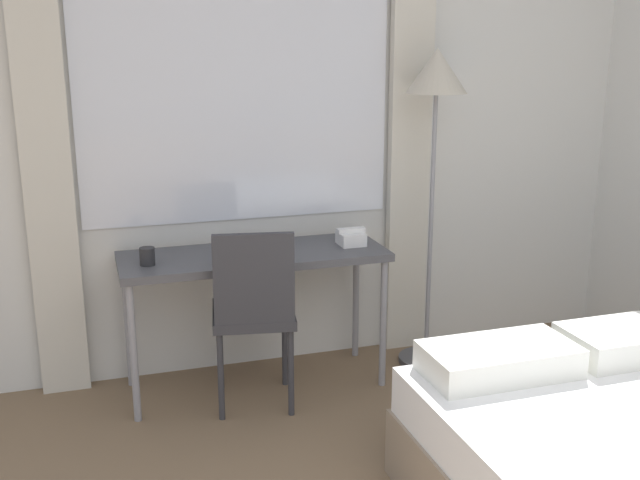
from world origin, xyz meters
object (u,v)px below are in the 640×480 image
Objects in this scene: desk_chair at (254,306)px; book at (241,255)px; mug at (147,256)px; desk at (254,265)px; standing_lamp at (435,109)px; telephone at (351,238)px.

book is at bearing 105.90° from desk_chair.
desk_chair is at bearing -21.85° from mug.
mug is at bearing -173.95° from desk.
standing_lamp is 1.28m from book.
telephone is at bearing 5.52° from book.
mug is (-0.48, 0.19, 0.24)m from desk_chair.
telephone is 1.74× the size of mug.
book reaches higher than desk.
mug is (-0.46, 0.01, 0.03)m from book.
desk is at bearing 6.05° from mug.
standing_lamp is 20.25× the size of mug.
book is (-0.02, 0.18, 0.21)m from desk_chair.
desk is 0.13m from book.
book is (-0.61, -0.06, -0.03)m from telephone.
desk_chair is 0.28m from book.
standing_lamp is at bearing -0.25° from desk.
telephone is 0.61m from book.
mug is at bearing 179.00° from book.
telephone reaches higher than desk.
standing_lamp reaches higher than mug.
desk_chair reaches higher than telephone.
standing_lamp reaches higher than desk_chair.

